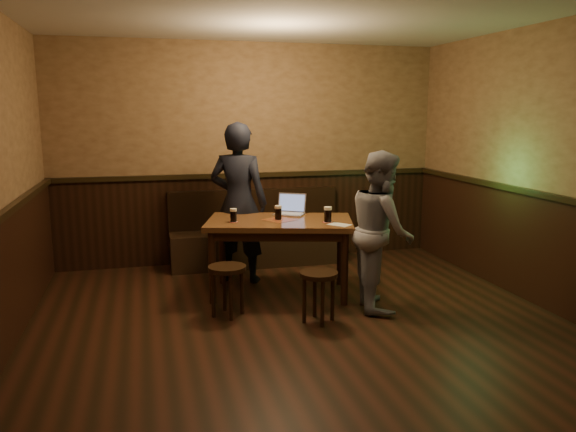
% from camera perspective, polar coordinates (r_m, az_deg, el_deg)
% --- Properties ---
extents(room, '(5.04, 6.04, 2.84)m').
position_cam_1_polar(room, '(4.65, 2.64, 1.39)').
color(room, black).
rests_on(room, ground).
extents(bench, '(2.20, 0.50, 0.95)m').
position_cam_1_polar(bench, '(7.23, -3.20, -2.45)').
color(bench, black).
rests_on(bench, ground).
extents(pub_table, '(1.70, 1.25, 0.82)m').
position_cam_1_polar(pub_table, '(5.96, -0.86, -1.40)').
color(pub_table, '#563218').
rests_on(pub_table, ground).
extents(stool_left, '(0.39, 0.39, 0.49)m').
position_cam_1_polar(stool_left, '(5.41, -6.19, -6.08)').
color(stool_left, black).
rests_on(stool_left, ground).
extents(stool_right, '(0.37, 0.37, 0.48)m').
position_cam_1_polar(stool_right, '(5.24, 3.14, -6.71)').
color(stool_right, black).
rests_on(stool_right, ground).
extents(pint_left, '(0.09, 0.09, 0.14)m').
position_cam_1_polar(pint_left, '(5.83, -5.57, 0.07)').
color(pint_left, maroon).
rests_on(pint_left, pub_table).
extents(pint_mid, '(0.10, 0.10, 0.15)m').
position_cam_1_polar(pint_mid, '(5.92, -1.00, 0.34)').
color(pint_mid, maroon).
rests_on(pint_mid, pub_table).
extents(pint_right, '(0.11, 0.11, 0.16)m').
position_cam_1_polar(pint_right, '(5.80, 4.07, 0.16)').
color(pint_right, maroon).
rests_on(pint_right, pub_table).
extents(laptop, '(0.41, 0.39, 0.23)m').
position_cam_1_polar(laptop, '(6.25, 0.24, 0.72)').
color(laptop, silver).
rests_on(laptop, pub_table).
extents(menu, '(0.25, 0.27, 0.00)m').
position_cam_1_polar(menu, '(5.70, 5.24, -0.88)').
color(menu, silver).
rests_on(menu, pub_table).
extents(person_suit, '(0.79, 0.69, 1.83)m').
position_cam_1_polar(person_suit, '(6.41, -5.04, 1.35)').
color(person_suit, black).
rests_on(person_suit, ground).
extents(person_grey, '(0.74, 0.87, 1.57)m').
position_cam_1_polar(person_grey, '(5.62, 9.46, -1.43)').
color(person_grey, gray).
rests_on(person_grey, ground).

